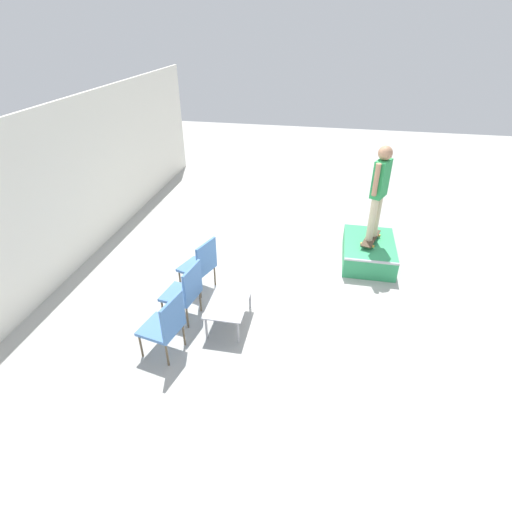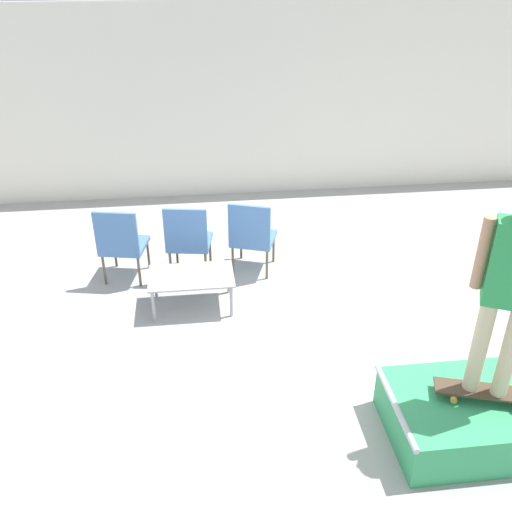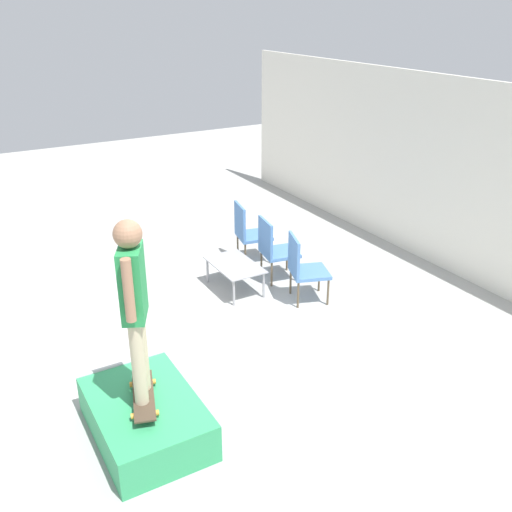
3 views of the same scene
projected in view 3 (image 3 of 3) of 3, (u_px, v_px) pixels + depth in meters
ground_plane at (213, 343)px, 7.27m from camera, size 24.00×24.00×0.00m
house_wall_back at (464, 182)px, 8.60m from camera, size 12.00×0.06×3.00m
skate_ramp_box at (146, 417)px, 5.67m from camera, size 1.46×0.98×0.44m
skateboard_on_ramp at (144, 395)px, 5.52m from camera, size 0.82×0.42×0.07m
person_skater at (134, 297)px, 5.08m from camera, size 0.52×0.34×1.80m
coffee_table at (235, 267)px, 8.48m from camera, size 0.97×0.59×0.42m
patio_chair_left at (248, 230)px, 9.38m from camera, size 0.61×0.61×1.00m
patio_chair_center at (274, 247)px, 8.74m from camera, size 0.60×0.60×1.00m
patio_chair_right at (303, 266)px, 8.12m from camera, size 0.66×0.66×1.00m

